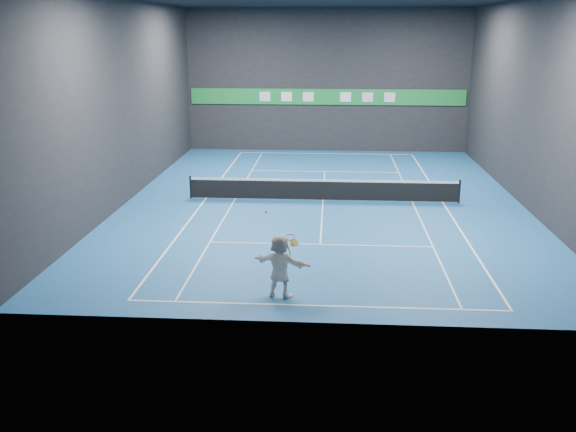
# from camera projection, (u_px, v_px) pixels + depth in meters

# --- Properties ---
(ground) EXTENTS (26.00, 26.00, 0.00)m
(ground) POSITION_uv_depth(u_px,v_px,m) (323.00, 200.00, 29.74)
(ground) COLOR #1A538F
(ground) RESTS_ON ground
(wall_back) EXTENTS (18.00, 0.10, 9.00)m
(wall_back) POSITION_uv_depth(u_px,v_px,m) (327.00, 81.00, 40.95)
(wall_back) COLOR black
(wall_back) RESTS_ON ground
(wall_front) EXTENTS (18.00, 0.10, 9.00)m
(wall_front) POSITION_uv_depth(u_px,v_px,m) (318.00, 158.00, 16.03)
(wall_front) COLOR black
(wall_front) RESTS_ON ground
(wall_left) EXTENTS (0.10, 26.00, 9.00)m
(wall_left) POSITION_uv_depth(u_px,v_px,m) (126.00, 101.00, 29.08)
(wall_left) COLOR black
(wall_left) RESTS_ON ground
(wall_right) EXTENTS (0.10, 26.00, 9.00)m
(wall_right) POSITION_uv_depth(u_px,v_px,m) (531.00, 104.00, 27.90)
(wall_right) COLOR black
(wall_right) RESTS_ON ground
(baseline_near) EXTENTS (10.98, 0.08, 0.01)m
(baseline_near) POSITION_uv_depth(u_px,v_px,m) (316.00, 306.00, 18.34)
(baseline_near) COLOR white
(baseline_near) RESTS_ON ground
(baseline_far) EXTENTS (10.98, 0.08, 0.01)m
(baseline_far) POSITION_uv_depth(u_px,v_px,m) (326.00, 154.00, 41.13)
(baseline_far) COLOR white
(baseline_far) RESTS_ON ground
(sideline_doubles_left) EXTENTS (0.08, 23.78, 0.01)m
(sideline_doubles_left) POSITION_uv_depth(u_px,v_px,m) (206.00, 198.00, 30.09)
(sideline_doubles_left) COLOR white
(sideline_doubles_left) RESTS_ON ground
(sideline_doubles_right) EXTENTS (0.08, 23.78, 0.01)m
(sideline_doubles_right) POSITION_uv_depth(u_px,v_px,m) (443.00, 202.00, 29.38)
(sideline_doubles_right) COLOR white
(sideline_doubles_right) RESTS_ON ground
(sideline_singles_left) EXTENTS (0.06, 23.78, 0.01)m
(sideline_singles_left) POSITION_uv_depth(u_px,v_px,m) (235.00, 199.00, 30.00)
(sideline_singles_left) COLOR white
(sideline_singles_left) RESTS_ON ground
(sideline_singles_right) EXTENTS (0.06, 23.78, 0.01)m
(sideline_singles_right) POSITION_uv_depth(u_px,v_px,m) (412.00, 202.00, 29.47)
(sideline_singles_right) COLOR white
(sideline_singles_right) RESTS_ON ground
(service_line_near) EXTENTS (8.23, 0.06, 0.01)m
(service_line_near) POSITION_uv_depth(u_px,v_px,m) (320.00, 244.00, 23.60)
(service_line_near) COLOR white
(service_line_near) RESTS_ON ground
(service_line_far) EXTENTS (8.23, 0.06, 0.01)m
(service_line_far) POSITION_uv_depth(u_px,v_px,m) (325.00, 171.00, 35.87)
(service_line_far) COLOR white
(service_line_far) RESTS_ON ground
(center_service_line) EXTENTS (0.06, 12.80, 0.01)m
(center_service_line) POSITION_uv_depth(u_px,v_px,m) (323.00, 200.00, 29.74)
(center_service_line) COLOR white
(center_service_line) RESTS_ON ground
(player) EXTENTS (1.88, 1.14, 1.93)m
(player) POSITION_uv_depth(u_px,v_px,m) (280.00, 266.00, 18.73)
(player) COLOR white
(player) RESTS_ON ground
(tennis_ball) EXTENTS (0.07, 0.07, 0.07)m
(tennis_ball) POSITION_uv_depth(u_px,v_px,m) (266.00, 212.00, 18.48)
(tennis_ball) COLOR yellow
(tennis_ball) RESTS_ON player
(tennis_net) EXTENTS (12.50, 0.10, 1.07)m
(tennis_net) POSITION_uv_depth(u_px,v_px,m) (323.00, 189.00, 29.59)
(tennis_net) COLOR black
(tennis_net) RESTS_ON ground
(sponsor_banner) EXTENTS (17.64, 0.11, 1.00)m
(sponsor_banner) POSITION_uv_depth(u_px,v_px,m) (327.00, 97.00, 41.16)
(sponsor_banner) COLOR #1D8637
(sponsor_banner) RESTS_ON wall_back
(tennis_racket) EXTENTS (0.50, 0.38, 0.65)m
(tennis_racket) POSITION_uv_depth(u_px,v_px,m) (291.00, 240.00, 18.54)
(tennis_racket) COLOR red
(tennis_racket) RESTS_ON player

